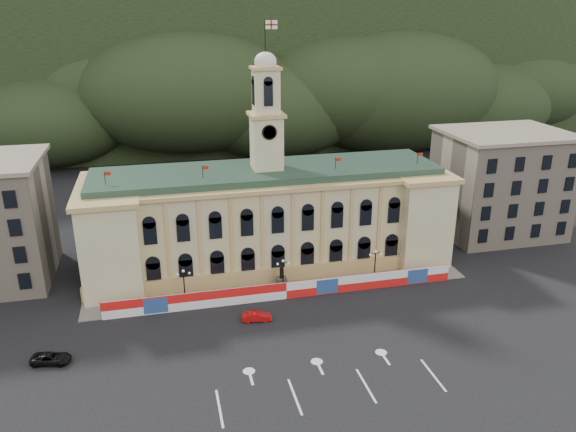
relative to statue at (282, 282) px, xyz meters
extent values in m
plane|color=black|center=(0.00, -18.00, -1.19)|extent=(260.00, 260.00, 0.00)
cube|color=black|center=(0.00, 112.00, 20.81)|extent=(230.00, 70.00, 44.00)
cube|color=#595651|center=(35.00, 92.00, 28.81)|extent=(22.00, 8.00, 14.00)
cube|color=#595651|center=(-48.00, 90.00, 24.81)|extent=(16.00, 7.00, 10.00)
cube|color=#CABC91|center=(0.00, 10.00, 5.81)|extent=(55.00, 15.00, 14.00)
cube|color=tan|center=(0.00, 2.20, 0.01)|extent=(56.00, 0.80, 2.40)
cube|color=tan|center=(0.00, 10.00, 13.11)|extent=(56.20, 16.20, 0.60)
cube|color=#294434|center=(0.00, 10.00, 13.81)|extent=(53.00, 13.00, 1.20)
cube|color=beige|center=(-23.50, 9.00, 5.81)|extent=(8.00, 17.00, 14.00)
cube|color=beige|center=(23.50, 9.00, 5.81)|extent=(8.00, 17.00, 14.00)
cube|color=beige|center=(0.00, 10.00, 18.41)|extent=(4.40, 4.40, 8.00)
cube|color=tan|center=(0.00, 10.00, 22.61)|extent=(5.20, 5.20, 0.50)
cube|color=beige|center=(0.00, 10.00, 25.91)|extent=(3.60, 3.60, 6.50)
cube|color=tan|center=(0.00, 10.00, 29.31)|extent=(4.20, 4.20, 0.40)
cylinder|color=black|center=(0.00, 7.70, 20.41)|extent=(2.20, 0.20, 2.20)
ellipsoid|color=silver|center=(0.00, 10.00, 30.21)|extent=(3.20, 3.20, 2.72)
cylinder|color=black|center=(0.00, 10.00, 33.41)|extent=(0.12, 0.12, 5.00)
cube|color=white|center=(0.90, 10.00, 35.21)|extent=(1.80, 0.04, 1.20)
cube|color=#B41D0B|center=(0.90, 9.97, 35.21)|extent=(1.80, 0.02, 0.22)
cube|color=#B41D0B|center=(0.90, 9.97, 35.21)|extent=(0.22, 0.02, 1.20)
cube|color=tan|center=(43.00, 13.00, 7.81)|extent=(20.00, 16.00, 18.00)
cube|color=gray|center=(43.00, 13.00, 17.11)|extent=(21.00, 17.00, 0.60)
cube|color=red|center=(0.00, -3.00, 0.06)|extent=(50.00, 0.25, 2.50)
cube|color=#294989|center=(-18.00, -3.14, 0.06)|extent=(3.20, 0.05, 2.20)
cube|color=#294989|center=(6.00, -3.14, 0.06)|extent=(3.20, 0.05, 2.20)
cube|color=#294989|center=(20.00, -3.14, 0.06)|extent=(3.20, 0.05, 2.20)
cube|color=slate|center=(0.00, -0.25, -1.11)|extent=(56.00, 5.50, 0.16)
cube|color=#595651|center=(0.00, 0.00, -0.29)|extent=(1.40, 1.40, 1.80)
cylinder|color=black|center=(0.00, 0.00, 1.41)|extent=(0.60, 0.60, 1.60)
sphere|color=black|center=(0.00, 0.00, 2.31)|extent=(0.44, 0.44, 0.44)
cylinder|color=black|center=(-14.00, -1.00, -1.04)|extent=(0.44, 0.44, 0.30)
cylinder|color=black|center=(-14.00, -1.00, 1.21)|extent=(0.18, 0.18, 4.80)
cube|color=black|center=(-14.00, -1.00, 3.51)|extent=(1.60, 0.08, 0.08)
sphere|color=silver|center=(-14.80, -1.00, 3.36)|extent=(0.36, 0.36, 0.36)
sphere|color=silver|center=(-13.20, -1.00, 3.36)|extent=(0.36, 0.36, 0.36)
sphere|color=silver|center=(-14.00, -1.00, 3.76)|extent=(0.40, 0.40, 0.40)
cylinder|color=black|center=(0.00, -1.00, -1.04)|extent=(0.44, 0.44, 0.30)
cylinder|color=black|center=(0.00, -1.00, 1.21)|extent=(0.18, 0.18, 4.80)
cube|color=black|center=(0.00, -1.00, 3.51)|extent=(1.60, 0.08, 0.08)
sphere|color=silver|center=(-0.80, -1.00, 3.36)|extent=(0.36, 0.36, 0.36)
sphere|color=silver|center=(0.80, -1.00, 3.36)|extent=(0.36, 0.36, 0.36)
sphere|color=silver|center=(0.00, -1.00, 3.76)|extent=(0.40, 0.40, 0.40)
cylinder|color=black|center=(14.00, -1.00, -1.04)|extent=(0.44, 0.44, 0.30)
cylinder|color=black|center=(14.00, -1.00, 1.21)|extent=(0.18, 0.18, 4.80)
cube|color=black|center=(14.00, -1.00, 3.51)|extent=(1.60, 0.08, 0.08)
sphere|color=silver|center=(13.20, -1.00, 3.36)|extent=(0.36, 0.36, 0.36)
sphere|color=silver|center=(14.80, -1.00, 3.36)|extent=(0.36, 0.36, 0.36)
sphere|color=silver|center=(14.00, -1.00, 3.76)|extent=(0.40, 0.40, 0.40)
imported|color=#BB0D0D|center=(-5.16, -7.91, -0.55)|extent=(2.27, 4.17, 1.27)
imported|color=black|center=(-30.00, -11.66, -0.56)|extent=(3.82, 5.31, 1.25)
camera|label=1|loc=(-16.04, -71.47, 37.50)|focal=35.00mm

